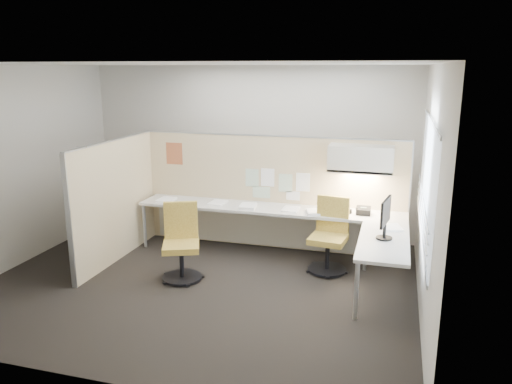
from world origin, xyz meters
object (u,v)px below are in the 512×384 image
(chair_left, at_px, (181,244))
(monitor, at_px, (385,216))
(phone, at_px, (363,211))
(desk, at_px, (288,220))
(chair_right, at_px, (329,238))

(chair_left, distance_m, monitor, 2.67)
(chair_left, bearing_deg, phone, 5.92)
(monitor, distance_m, phone, 1.08)
(desk, bearing_deg, monitor, -31.57)
(chair_left, xyz_separation_m, phone, (2.28, 1.20, 0.31))
(desk, height_order, phone, phone)
(desk, distance_m, monitor, 1.66)
(phone, bearing_deg, monitor, -72.39)
(chair_left, xyz_separation_m, monitor, (2.60, 0.20, 0.55))
(chair_right, height_order, phone, chair_right)
(desk, distance_m, phone, 1.07)
(phone, bearing_deg, chair_right, -136.66)
(chair_left, height_order, chair_right, chair_right)
(chair_right, bearing_deg, phone, 50.76)
(monitor, height_order, phone, monitor)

